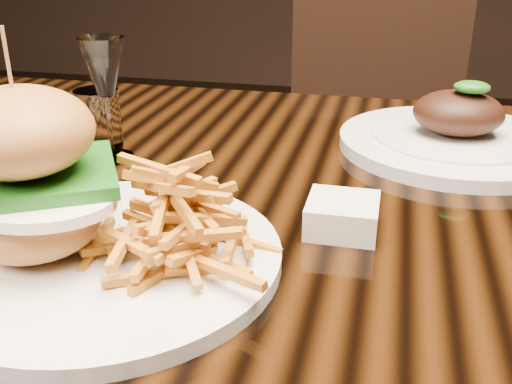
% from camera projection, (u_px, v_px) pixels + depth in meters
% --- Properties ---
extents(dining_table, '(1.60, 0.90, 0.75)m').
position_uv_depth(dining_table, '(337.00, 254.00, 0.72)').
color(dining_table, black).
rests_on(dining_table, ground).
extents(burger_plate, '(0.32, 0.32, 0.21)m').
position_uv_depth(burger_plate, '(94.00, 208.00, 0.53)').
color(burger_plate, silver).
rests_on(burger_plate, dining_table).
extents(ramekin, '(0.08, 0.08, 0.03)m').
position_uv_depth(ramekin, '(342.00, 215.00, 0.61)').
color(ramekin, silver).
rests_on(ramekin, dining_table).
extents(wine_glass, '(0.06, 0.06, 0.16)m').
position_uv_depth(wine_glass, '(104.00, 72.00, 0.75)').
color(wine_glass, white).
rests_on(wine_glass, dining_table).
extents(water_tumbler, '(0.06, 0.06, 0.08)m').
position_uv_depth(water_tumbler, '(99.00, 119.00, 0.82)').
color(water_tumbler, white).
rests_on(water_tumbler, dining_table).
extents(far_dish, '(0.32, 0.32, 0.10)m').
position_uv_depth(far_dish, '(455.00, 136.00, 0.83)').
color(far_dish, silver).
rests_on(far_dish, dining_table).
extents(chair_far, '(0.51, 0.52, 0.95)m').
position_uv_depth(chair_far, '(376.00, 134.00, 1.56)').
color(chair_far, black).
rests_on(chair_far, ground).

